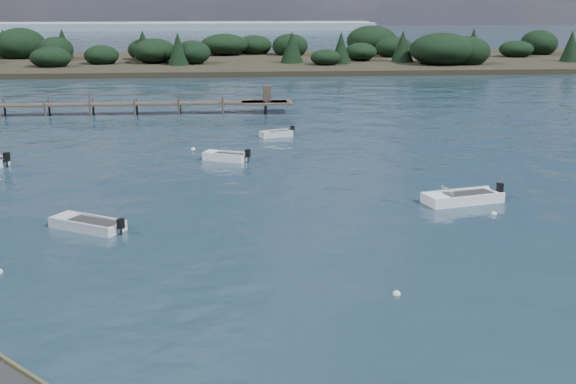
{
  "coord_description": "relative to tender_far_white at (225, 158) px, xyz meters",
  "views": [
    {
      "loc": [
        0.17,
        -23.55,
        11.29
      ],
      "look_at": [
        3.28,
        14.0,
        1.0
      ],
      "focal_mm": 45.0,
      "sensor_mm": 36.0,
      "label": 1
    }
  ],
  "objects": [
    {
      "name": "tender_far_grey_b",
      "position": [
        4.17,
        8.55,
        -0.02
      ],
      "size": [
        3.02,
        1.96,
        1.02
      ],
      "color": "#B9BEC0",
      "rests_on": "ground"
    },
    {
      "name": "tender_far_white",
      "position": [
        0.0,
        0.0,
        0.0
      ],
      "size": [
        3.41,
        2.36,
        1.17
      ],
      "color": "white",
      "rests_on": "ground"
    },
    {
      "name": "buoy_b",
      "position": [
        6.7,
        -24.37,
        -0.17
      ],
      "size": [
        0.32,
        0.32,
        0.32
      ],
      "primitive_type": "sphere",
      "color": "silver",
      "rests_on": "ground"
    },
    {
      "name": "jetty",
      "position": [
        -21.6,
        21.48,
        0.82
      ],
      "size": [
        64.5,
        3.2,
        3.4
      ],
      "color": "#493D35",
      "rests_on": "ground"
    },
    {
      "name": "buoy_d",
      "position": [
        14.31,
        -14.26,
        -0.17
      ],
      "size": [
        0.32,
        0.32,
        0.32
      ],
      "primitive_type": "sphere",
      "color": "silver",
      "rests_on": "ground"
    },
    {
      "name": "ground",
      "position": [
        0.14,
        33.49,
        -0.17
      ],
      "size": [
        400.0,
        400.0,
        0.0
      ],
      "primitive_type": "plane",
      "color": "#152732",
      "rests_on": "ground"
    },
    {
      "name": "buoy_e",
      "position": [
        -2.44,
        3.95,
        -0.17
      ],
      "size": [
        0.32,
        0.32,
        0.32
      ],
      "primitive_type": "sphere",
      "color": "silver",
      "rests_on": "ground"
    },
    {
      "name": "dinghy_mid_white_b",
      "position": [
        13.35,
        -11.85,
        -0.01
      ],
      "size": [
        4.91,
        2.72,
        1.2
      ],
      "color": "white",
      "rests_on": "ground"
    },
    {
      "name": "dinghy_mid_grey",
      "position": [
        -6.86,
        -15.0,
        -0.02
      ],
      "size": [
        4.02,
        3.21,
        1.05
      ],
      "color": "#B9BEC0",
      "rests_on": "ground"
    },
    {
      "name": "far_headland",
      "position": [
        25.14,
        73.49,
        1.8
      ],
      "size": [
        190.0,
        40.0,
        5.8
      ],
      "color": "black",
      "rests_on": "ground"
    }
  ]
}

